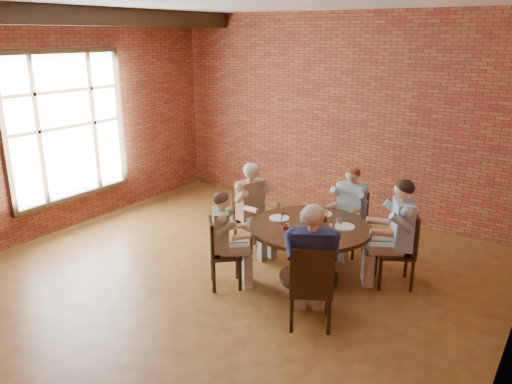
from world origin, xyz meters
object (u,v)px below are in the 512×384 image
Objects in this scene: chair_a at (403,246)px; chair_d at (220,250)px; diner_a at (397,233)px; diner_d at (225,240)px; diner_b at (349,211)px; dining_table at (310,242)px; chair_b at (351,219)px; smartphone at (326,242)px; chair_c at (249,218)px; diner_c at (253,209)px; chair_e at (311,284)px; diner_e at (312,266)px.

chair_d is at bearing -82.96° from chair_a.
diner_d is at bearing -82.89° from diner_a.
diner_b is at bearing -150.41° from diner_a.
dining_table is 1.05m from diner_b.
chair_b is at bearing 90.00° from diner_b.
diner_d reaches higher than chair_a.
dining_table is 11.48× the size of smartphone.
chair_a is 0.75× the size of diner_b.
chair_c reaches higher than chair_b.
dining_table is 1.16× the size of diner_c.
diner_b is (0.06, 1.05, 0.11)m from dining_table.
chair_e reaches higher than chair_a.
diner_e is (0.43, -1.94, 0.06)m from diner_b.
smartphone is (-0.09, 0.52, 0.06)m from diner_e.
chair_a is (1.01, 0.55, -0.01)m from dining_table.
diner_a is 1.04× the size of diner_c.
diner_e reaches higher than diner_b.
diner_e is (-0.52, -1.44, 0.18)m from chair_a.
chair_a reaches higher than chair_b.
chair_c is at bearing -26.20° from chair_d.
chair_c is 2.07m from diner_e.
chair_c is at bearing -113.67° from diner_a.
chair_d is at bearing -137.49° from dining_table.
diner_a is at bearing -69.47° from chair_c.
diner_e is at bearing -74.01° from diner_b.
chair_a is at bearing -27.98° from chair_b.
diner_b is at bearing -69.00° from chair_d.
dining_table is 1.07m from diner_a.
dining_table is at bearing -90.00° from chair_b.
diner_a is 2.19m from chair_d.
chair_c reaches higher than chair_d.
diner_e is at bearing -79.81° from smartphone.
diner_e is 10.42× the size of smartphone.
chair_a is at bearing -97.31° from diner_d.
chair_a is 2.12m from diner_c.
chair_c is at bearing -66.39° from chair_e.
diner_e reaches higher than chair_d.
diner_d is at bearing -163.42° from smartphone.
chair_d is at bearing 90.00° from diner_d.
diner_b reaches higher than chair_d.
chair_b is 0.16m from diner_b.
chair_e is (0.54, -0.98, -0.01)m from dining_table.
diner_a reaches higher than smartphone.
chair_a is 1.60m from chair_e.
chair_e is at bearing -141.01° from chair_d.
chair_d is (0.24, -1.08, -0.17)m from diner_c.
dining_table is 1.69× the size of chair_b.
chair_d is 0.71× the size of diner_d.
diner_b is at bearing 86.53° from dining_table.
diner_d reaches higher than dining_table.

